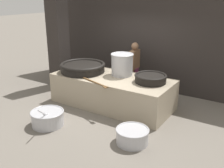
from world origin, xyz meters
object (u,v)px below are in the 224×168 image
(stock_pot, at_px, (122,64))
(giant_wok_near, at_px, (83,67))
(giant_wok_far, at_px, (151,78))
(cook, at_px, (134,66))
(prep_bowl_vegetables, at_px, (47,117))
(prep_bowl_meat, at_px, (132,135))

(stock_pot, bearing_deg, giant_wok_near, -163.18)
(giant_wok_near, xyz_separation_m, giant_wok_far, (2.07, 0.19, -0.03))
(stock_pot, relative_size, cook, 0.40)
(prep_bowl_vegetables, distance_m, prep_bowl_meat, 2.13)
(giant_wok_far, bearing_deg, prep_bowl_vegetables, -130.99)
(giant_wok_far, xyz_separation_m, prep_bowl_vegetables, (-1.73, -1.99, -0.75))
(stock_pot, xyz_separation_m, prep_bowl_meat, (1.30, -1.75, -0.97))
(giant_wok_near, bearing_deg, stock_pot, 16.82)
(giant_wok_near, relative_size, giant_wok_far, 1.58)
(prep_bowl_vegetables, xyz_separation_m, prep_bowl_meat, (2.09, 0.39, -0.02))
(cook, xyz_separation_m, prep_bowl_vegetables, (-0.69, -3.06, -0.67))
(cook, bearing_deg, prep_bowl_meat, 114.70)
(prep_bowl_vegetables, relative_size, prep_bowl_meat, 1.33)
(prep_bowl_vegetables, height_order, prep_bowl_meat, prep_bowl_vegetables)
(giant_wok_far, distance_m, stock_pot, 0.97)
(giant_wok_near, height_order, prep_bowl_vegetables, giant_wok_near)
(cook, relative_size, prep_bowl_meat, 2.26)
(prep_bowl_meat, bearing_deg, prep_bowl_vegetables, -169.33)
(stock_pot, distance_m, prep_bowl_meat, 2.39)
(giant_wok_far, relative_size, prep_bowl_vegetables, 0.88)
(giant_wok_near, relative_size, prep_bowl_vegetables, 1.39)
(giant_wok_near, bearing_deg, prep_bowl_vegetables, -79.46)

